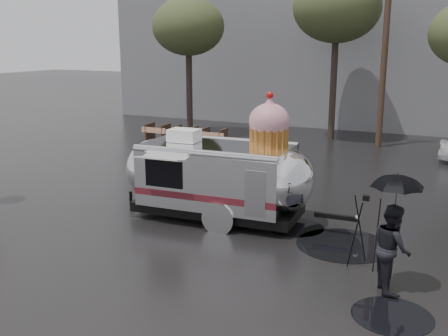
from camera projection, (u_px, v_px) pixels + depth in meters
The scene contains 11 objects.
ground at pixel (180, 236), 13.24m from camera, with size 120.00×120.00×0.00m, color black.
puddles at pixel (339, 252), 12.22m from camera, with size 4.47×5.13×0.01m.
grey_building at pixel (310, 15), 34.42m from camera, with size 22.00×12.00×13.00m, color slate.
utility_pole at pixel (385, 45), 23.36m from camera, with size 1.60×0.28×9.00m.
tree_left at pixel (188, 27), 26.28m from camera, with size 3.64×3.64×6.95m.
tree_mid at pixel (337, 8), 24.89m from camera, with size 4.20×4.20×8.03m.
barricade_row at pixel (185, 136), 24.18m from camera, with size 4.30×0.80×1.00m.
airstream_trailer at pixel (220, 174), 14.30m from camera, with size 6.74×2.80×3.63m.
person_right at pixel (392, 248), 10.20m from camera, with size 0.85×0.47×1.77m, color black.
umbrella_black at pixel (396, 194), 9.94m from camera, with size 1.23×1.23×2.39m.
tripod at pixel (364, 224), 11.26m from camera, with size 0.60×0.67×1.62m.
Camera 1 is at (6.40, -10.75, 4.81)m, focal length 42.00 mm.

